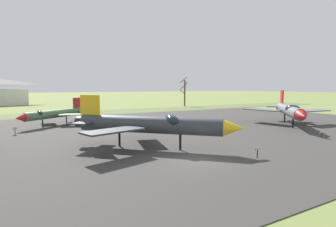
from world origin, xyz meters
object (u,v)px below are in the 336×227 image
object	(u,v)px
info_placard_rear_center	(15,130)
info_placard_front_left	(257,151)
info_placard_front_right	(322,134)
jet_fighter_front_right	(289,110)
jet_fighter_rear_center	(54,114)
jet_fighter_front_left	(151,124)

from	to	relation	value
info_placard_rear_center	info_placard_front_left	bearing A→B (deg)	-52.78
info_placard_front_right	jet_fighter_front_right	bearing A→B (deg)	55.59
jet_fighter_front_right	jet_fighter_rear_center	xyz separation A→B (m)	(-31.09, 18.00, -0.55)
info_placard_front_left	info_placard_rear_center	bearing A→B (deg)	127.22
info_placard_front_left	info_placard_rear_center	distance (m)	28.51
jet_fighter_front_left	jet_fighter_rear_center	bearing A→B (deg)	105.54
jet_fighter_front_right	info_placard_front_right	bearing A→B (deg)	-124.41
jet_fighter_rear_center	info_placard_front_left	bearing A→B (deg)	-67.56
jet_fighter_front_right	info_placard_rear_center	xyz separation A→B (m)	(-36.35, 11.67, -1.75)
info_placard_front_left	jet_fighter_front_right	world-z (taller)	jet_fighter_front_right
info_placard_front_left	info_placard_rear_center	world-z (taller)	info_placard_rear_center
jet_fighter_front_right	info_placard_rear_center	distance (m)	38.22
jet_fighter_rear_center	info_placard_rear_center	world-z (taller)	jet_fighter_rear_center
info_placard_front_left	info_placard_rear_center	xyz separation A→B (m)	(-17.25, 22.70, 0.01)
info_placard_front_right	jet_fighter_rear_center	world-z (taller)	jet_fighter_rear_center
jet_fighter_front_right	info_placard_rear_center	size ratio (longest dim) A/B	14.56
jet_fighter_front_right	jet_fighter_rear_center	size ratio (longest dim) A/B	1.26
info_placard_front_left	info_placard_rear_center	size ratio (longest dim) A/B	0.97
info_placard_rear_center	info_placard_front_right	bearing A→B (deg)	-33.52
info_placard_front_right	info_placard_rear_center	bearing A→B (deg)	146.48
jet_fighter_front_right	info_placard_front_right	size ratio (longest dim) A/B	15.54
info_placard_front_left	info_placard_front_right	size ratio (longest dim) A/B	1.04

